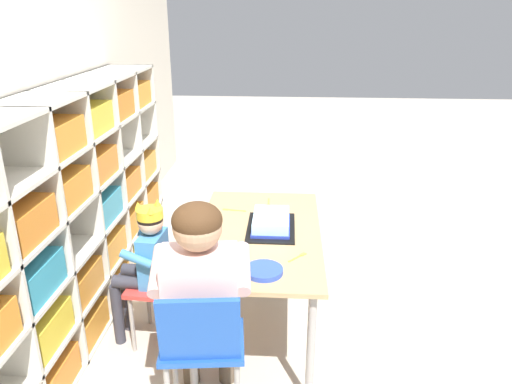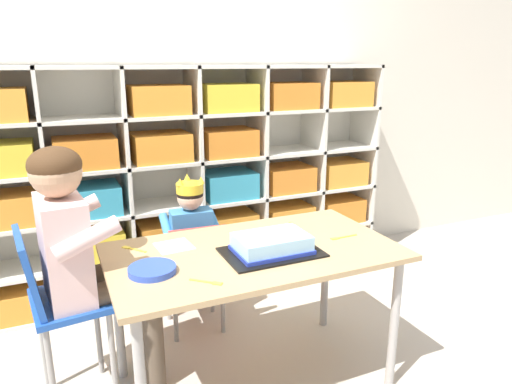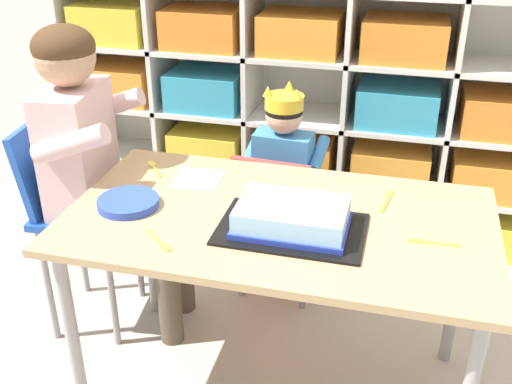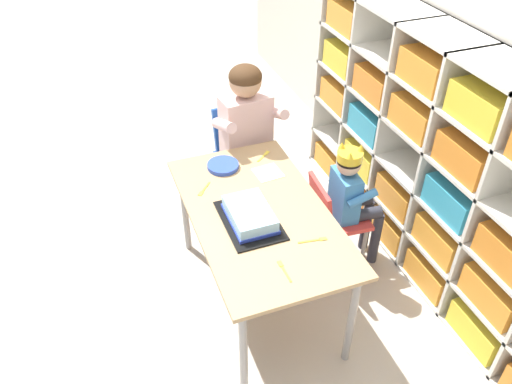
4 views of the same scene
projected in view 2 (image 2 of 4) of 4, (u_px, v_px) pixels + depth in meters
name	position (u px, v px, depth m)	size (l,w,h in m)	color
ground	(254.00, 380.00, 2.10)	(16.00, 16.00, 0.00)	#BCB2A3
classroom_back_wall	(171.00, 71.00, 2.86)	(6.57, 0.10, 2.68)	beige
storage_cubby_shelf	(196.00, 188.00, 2.88)	(2.51, 0.33, 1.37)	silver
activity_table	(254.00, 264.00, 1.95)	(1.19, 0.67, 0.64)	tan
classroom_chair_blue	(195.00, 266.00, 2.40)	(0.33, 0.33, 0.62)	red
child_with_crown	(190.00, 232.00, 2.45)	(0.31, 0.31, 0.84)	#3D7FBC
classroom_chair_adult_side	(56.00, 300.00, 1.83)	(0.35, 0.37, 0.77)	#1E4CA8
adult_helper_seated	(82.00, 247.00, 1.83)	(0.45, 0.43, 1.09)	beige
birthday_cake_on_tray	(272.00, 246.00, 1.88)	(0.39, 0.26, 0.08)	black
paper_plate_stack	(152.00, 270.00, 1.71)	(0.18, 0.18, 0.02)	blue
paper_napkin_square	(174.00, 246.00, 1.96)	(0.14, 0.14, 0.00)	white
fork_by_napkin	(342.00, 237.00, 2.06)	(0.13, 0.02, 0.00)	yellow
fork_beside_plate_stack	(295.00, 226.00, 2.19)	(0.03, 0.14, 0.00)	yellow
fork_near_cake_tray	(133.00, 249.00, 1.93)	(0.09, 0.11, 0.00)	yellow
fork_at_table_front_edge	(208.00, 282.00, 1.64)	(0.10, 0.09, 0.00)	yellow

